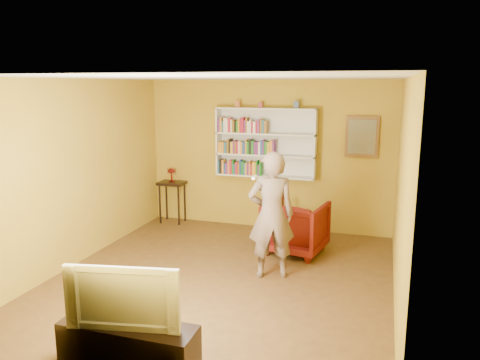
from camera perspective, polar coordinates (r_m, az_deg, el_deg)
name	(u,v)px	position (r m, az deg, el deg)	size (l,w,h in m)	color
room_shell	(222,207)	(6.24, -2.26, -3.28)	(5.30, 5.80, 2.88)	#4C3318
bookshelf	(266,143)	(8.40, 3.25, 4.58)	(1.80, 0.29, 1.23)	silver
books_row_lower	(241,168)	(8.49, 0.08, 1.51)	(0.81, 0.19, 0.27)	#205877
books_row_middle	(247,147)	(8.40, 0.88, 4.01)	(1.04, 0.18, 0.26)	orange
books_row_upper	(243,126)	(8.38, 0.31, 6.62)	(0.90, 0.19, 0.27)	#652571
ornament_left	(238,104)	(8.43, -0.27, 9.24)	(0.08, 0.08, 0.12)	#AA5B30
ornament_centre	(261,105)	(8.32, 2.55, 9.13)	(0.07, 0.07, 0.10)	#9D3441
ornament_right	(296,105)	(8.18, 6.89, 9.11)	(0.09, 0.09, 0.12)	#414E6D
framed_painting	(362,137)	(8.19, 14.65, 5.14)	(0.55, 0.05, 0.70)	brown
console_table	(172,189)	(9.03, -8.29, -1.07)	(0.49, 0.37, 0.80)	black
ruby_lustre	(171,172)	(8.96, -8.35, 0.97)	(0.16, 0.16, 0.26)	maroon
armchair	(296,227)	(7.45, 6.80, -5.70)	(0.88, 0.90, 0.82)	#490505
person	(271,215)	(6.36, 3.84, -4.30)	(0.64, 0.42, 1.75)	#6E5B51
game_remote	(255,177)	(5.98, 1.81, 0.32)	(0.04, 0.15, 0.04)	white
tv_cabinet	(129,348)	(4.70, -13.40, -19.25)	(1.30, 0.39, 0.46)	black
television	(126,294)	(4.45, -13.72, -13.35)	(1.04, 0.14, 0.60)	black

